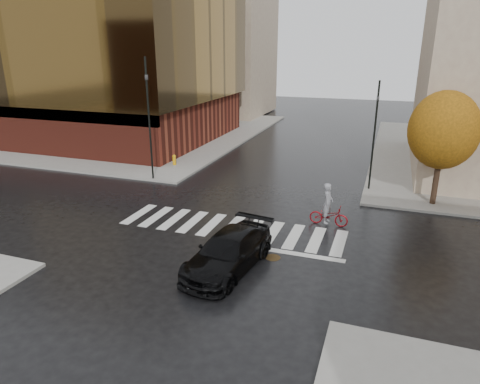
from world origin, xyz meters
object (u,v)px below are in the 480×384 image
object	(u,v)px
sedan	(228,252)
cyclist	(328,211)
fire_hydrant	(174,159)
traffic_light_ne	(375,130)
traffic_light_nw	(148,110)

from	to	relation	value
sedan	cyclist	bearing A→B (deg)	70.08
cyclist	sedan	bearing A→B (deg)	155.00
cyclist	fire_hydrant	world-z (taller)	cyclist
cyclist	traffic_light_ne	distance (m)	7.43
sedan	traffic_light_nw	distance (m)	14.25
traffic_light_nw	traffic_light_ne	xyz separation A→B (m)	(14.30, 2.70, -0.89)
cyclist	traffic_light_nw	xyz separation A→B (m)	(-12.64, 3.80, 4.09)
traffic_light_ne	fire_hydrant	world-z (taller)	traffic_light_ne
sedan	fire_hydrant	xyz separation A→B (m)	(-9.71, 13.58, -0.19)
cyclist	fire_hydrant	distance (m)	14.95
sedan	cyclist	world-z (taller)	cyclist
cyclist	traffic_light_nw	size ratio (longest dim) A/B	0.28
traffic_light_nw	cyclist	bearing A→B (deg)	77.96
sedan	traffic_light_nw	world-z (taller)	traffic_light_nw
traffic_light_nw	traffic_light_ne	distance (m)	14.58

